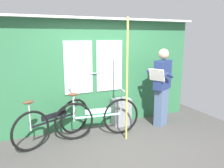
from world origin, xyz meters
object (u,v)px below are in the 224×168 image
object	(u,v)px
passenger_reading_newspaper	(162,86)
handrail_pole	(127,81)
bicycle_near_door	(98,118)
trash_bin_by_wall	(121,112)
bicycle_leaning_behind	(54,122)

from	to	relation	value
passenger_reading_newspaper	handrail_pole	world-z (taller)	handrail_pole
bicycle_near_door	handrail_pole	world-z (taller)	handrail_pole
trash_bin_by_wall	passenger_reading_newspaper	bearing A→B (deg)	-23.93
bicycle_near_door	bicycle_leaning_behind	world-z (taller)	bicycle_near_door
bicycle_leaning_behind	handrail_pole	world-z (taller)	handrail_pole
trash_bin_by_wall	bicycle_leaning_behind	bearing A→B (deg)	-172.02
bicycle_near_door	handrail_pole	distance (m)	0.95
bicycle_leaning_behind	passenger_reading_newspaper	bearing A→B (deg)	-28.88
bicycle_near_door	passenger_reading_newspaper	world-z (taller)	passenger_reading_newspaper
handrail_pole	passenger_reading_newspaper	bearing A→B (deg)	17.60
bicycle_leaning_behind	handrail_pole	size ratio (longest dim) A/B	0.68
bicycle_leaning_behind	passenger_reading_newspaper	distance (m)	2.40
bicycle_near_door	bicycle_leaning_behind	size ratio (longest dim) A/B	1.09
trash_bin_by_wall	handrail_pole	size ratio (longest dim) A/B	0.27
passenger_reading_newspaper	trash_bin_by_wall	size ratio (longest dim) A/B	2.79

